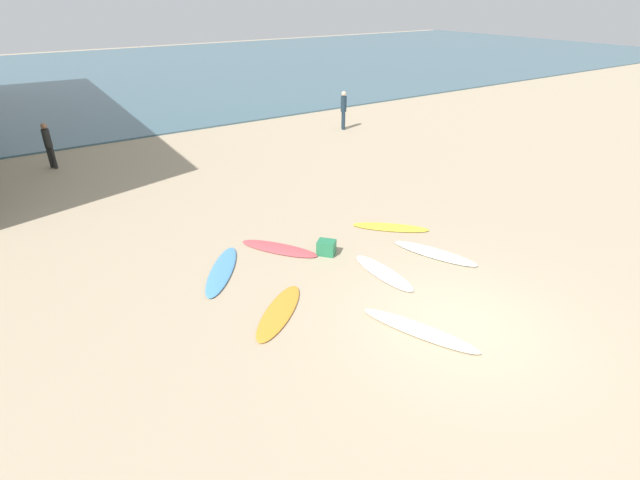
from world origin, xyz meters
name	(u,v)px	position (x,y,z in m)	size (l,w,h in m)	color
ground_plane	(459,325)	(0.00, 0.00, 0.00)	(120.00, 120.00, 0.00)	tan
ocean_water	(85,78)	(0.00, 38.17, 0.04)	(120.00, 40.00, 0.08)	#426675
surfboard_0	(435,253)	(1.80, 2.44, 0.04)	(0.55, 2.32, 0.08)	white
surfboard_1	(391,227)	(1.89, 4.30, 0.03)	(0.53, 2.21, 0.07)	yellow
surfboard_2	(383,273)	(0.04, 2.45, 0.04)	(0.54, 2.06, 0.07)	silver
surfboard_3	(222,271)	(-3.22, 4.75, 0.04)	(0.54, 2.44, 0.08)	#5098E5
surfboard_4	(279,312)	(-2.91, 2.45, 0.03)	(0.59, 2.17, 0.07)	orange
surfboard_5	(279,248)	(-1.46, 4.98, 0.03)	(0.57, 2.23, 0.07)	#DD5158
surfboard_6	(419,330)	(-0.85, 0.29, 0.04)	(0.48, 2.57, 0.08)	#EBE6C3
beachgoer_near	(344,108)	(7.51, 14.25, 1.04)	(0.37, 0.37, 1.84)	#1E3342
beachgoer_mid	(48,143)	(-5.41, 15.77, 0.99)	(0.39, 0.39, 1.76)	black
beach_cooler	(326,248)	(-0.55, 4.06, 0.19)	(0.46, 0.36, 0.39)	#287F51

